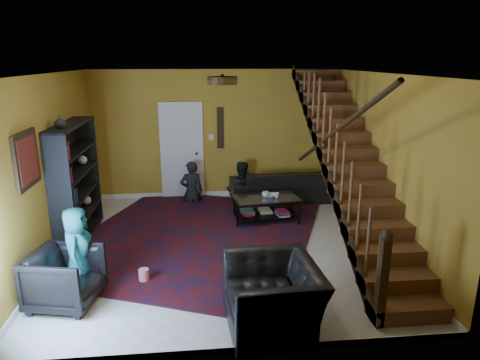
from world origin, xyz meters
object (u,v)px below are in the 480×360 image
object	(u,v)px
armchair_left	(65,278)
coffee_table	(266,207)
bookshelf	(77,184)
armchair_right	(273,296)
sofa	(283,185)

from	to	relation	value
armchair_left	coffee_table	world-z (taller)	armchair_left
bookshelf	coffee_table	size ratio (longest dim) A/B	1.52
bookshelf	armchair_left	world-z (taller)	bookshelf
armchair_right	bookshelf	bearing A→B (deg)	-138.46
coffee_table	armchair_left	bearing A→B (deg)	-138.29
bookshelf	sofa	world-z (taller)	bookshelf
bookshelf	coffee_table	world-z (taller)	bookshelf
sofa	coffee_table	xyz separation A→B (m)	(-0.58, -1.21, -0.07)
bookshelf	armchair_right	size ratio (longest dim) A/B	1.70
sofa	armchair_left	bearing A→B (deg)	45.73
bookshelf	sofa	distance (m)	4.30
armchair_left	armchair_right	distance (m)	2.61
bookshelf	sofa	xyz separation A→B (m)	(3.90, 1.70, -0.63)
bookshelf	armchair_right	bearing A→B (deg)	-44.76
bookshelf	armchair_left	size ratio (longest dim) A/B	2.49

